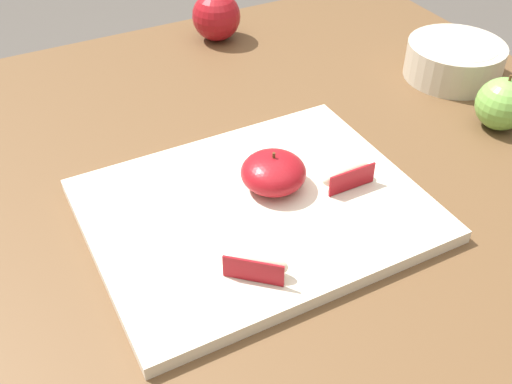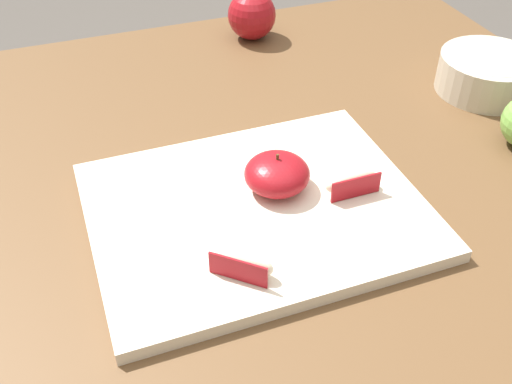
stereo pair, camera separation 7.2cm
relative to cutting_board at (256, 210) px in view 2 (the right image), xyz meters
The scene contains 7 objects.
dining_table 0.15m from the cutting_board, 86.29° to the left, with size 1.19×0.96×0.78m.
cutting_board is the anchor object (origin of this frame).
apple_half_skin_up 0.05m from the cutting_board, 30.90° to the left, with size 0.08×0.08×0.05m.
apple_wedge_near_knife 0.11m from the cutting_board, 117.68° to the right, with size 0.07×0.06×0.03m.
apple_wedge_back 0.12m from the cutting_board, ahead, with size 0.07×0.03×0.03m.
whole_apple_red_delicious 0.50m from the cutting_board, 70.71° to the left, with size 0.09×0.09×0.10m.
ceramic_fruit_bowl 0.48m from the cutting_board, 19.31° to the left, with size 0.16×0.16×0.06m.
Camera 2 is at (-0.20, -0.62, 1.27)m, focal length 42.22 mm.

